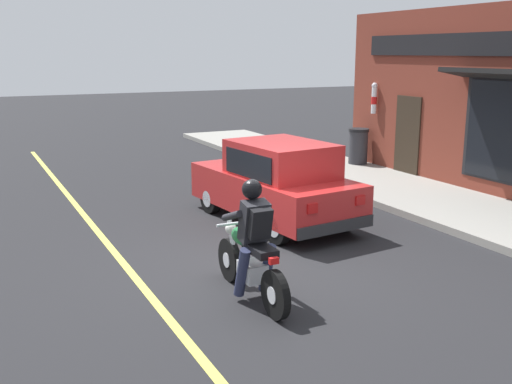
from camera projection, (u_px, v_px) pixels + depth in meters
name	position (u px, v px, depth m)	size (l,w,h in m)	color
ground_plane	(259.00, 267.00, 9.08)	(80.00, 80.00, 0.00)	black
sidewalk_curb	(397.00, 190.00, 13.89)	(2.60, 22.00, 0.14)	gray
lane_stripe	(97.00, 231.00, 10.91)	(0.12, 19.80, 0.01)	#D1C64C
motorcycle_with_rider	(252.00, 250.00, 7.78)	(0.56, 2.02, 1.62)	black
car_hatchback	(276.00, 183.00, 11.31)	(2.02, 3.93, 1.57)	black
trash_bin	(358.00, 146.00, 16.63)	(0.56, 0.56, 0.98)	#2D2D33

